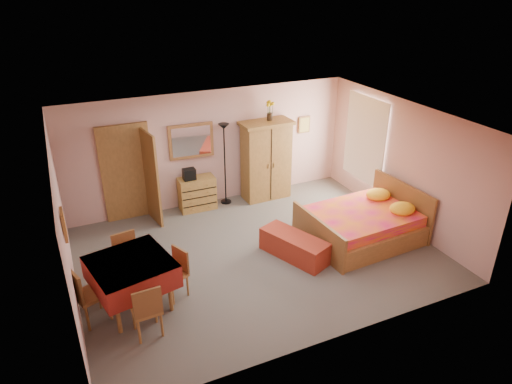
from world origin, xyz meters
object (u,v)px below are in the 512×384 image
wall_mirror (191,141)px  chair_west (91,293)px  chair_north (129,260)px  floor_lamp (225,165)px  chair_south (146,308)px  bed (361,217)px  sunflower_vase (270,110)px  chest_of_drawers (197,194)px  dining_table (133,284)px  bench (294,246)px  chair_east (173,275)px  stereo (189,174)px  wardrobe (266,160)px

wall_mirror → chair_west: size_ratio=1.01×
chair_north → chair_west: size_ratio=0.92×
wall_mirror → floor_lamp: size_ratio=0.52×
chair_south → bed: bearing=9.2°
sunflower_vase → chair_south: sunflower_vase is taller
chest_of_drawers → chair_south: size_ratio=0.89×
chest_of_drawers → chair_west: chair_west is taller
chest_of_drawers → sunflower_vase: bearing=1.0°
sunflower_vase → dining_table: bearing=-143.0°
chest_of_drawers → chair_north: chair_north is taller
chest_of_drawers → dining_table: (-1.94, -2.81, 0.05)m
bench → dining_table: (-3.00, -0.21, 0.20)m
sunflower_vase → bed: sunflower_vase is taller
bench → chair_south: 3.08m
bed → chair_east: size_ratio=2.58×
chair_south → chair_north: chair_south is taller
dining_table → chair_east: 0.64m
floor_lamp → bed: bearing=-54.5°
sunflower_vase → bed: 3.12m
floor_lamp → chair_north: floor_lamp is taller
wall_mirror → chair_west: wall_mirror is taller
chair_east → chair_south: bearing=115.1°
chair_east → floor_lamp: bearing=-59.1°
dining_table → chair_north: 0.68m
chest_of_drawers → chair_east: 3.11m
chest_of_drawers → chair_west: (-2.57, -2.86, 0.11)m
wall_mirror → bench: bearing=-66.3°
chest_of_drawers → chair_north: (-1.88, -2.13, 0.07)m
chair_west → chair_north: bearing=117.5°
chair_east → sunflower_vase: bearing=-71.8°
floor_lamp → chair_east: 3.53m
stereo → floor_lamp: (0.85, 0.05, 0.06)m
stereo → wardrobe: size_ratio=0.14×
wardrobe → chair_east: 4.08m
wall_mirror → chair_east: 3.48m
wardrobe → chair_north: (-3.55, -2.07, -0.48)m
wardrobe → chair_west: (-4.24, -2.80, -0.44)m
wall_mirror → chair_north: wall_mirror is taller
wall_mirror → bench: size_ratio=0.73×
chair_south → chair_west: size_ratio=0.93×
bed → chair_north: size_ratio=2.42×
stereo → chair_east: 3.07m
dining_table → wall_mirror: bearing=57.3°
chest_of_drawers → dining_table: bearing=-123.5°
stereo → floor_lamp: 0.85m
chest_of_drawers → wall_mirror: (0.00, 0.21, 1.17)m
chest_of_drawers → sunflower_vase: (1.78, -0.00, 1.70)m
stereo → dining_table: stereo is taller
stereo → bench: 2.94m
bed → bench: (-1.51, -0.02, -0.28)m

